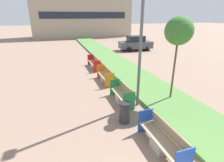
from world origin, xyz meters
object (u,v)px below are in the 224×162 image
object	(u,v)px
bench_blue_frame	(162,140)
litter_bin	(124,113)
bench_green_frame	(122,95)
parked_car_distant	(136,43)
sapling_tree_near	(179,31)
bench_orange_frame	(106,77)
bench_red_frame	(94,64)
street_lamp_post	(141,29)

from	to	relation	value
bench_blue_frame	litter_bin	distance (m)	2.02
bench_blue_frame	bench_green_frame	xyz separation A→B (m)	(-0.00, 3.74, -0.01)
parked_car_distant	litter_bin	bearing A→B (deg)	-111.61
bench_blue_frame	parked_car_distant	world-z (taller)	parked_car_distant
litter_bin	sapling_tree_near	distance (m)	4.60
bench_green_frame	bench_orange_frame	xyz separation A→B (m)	(0.00, 3.14, 0.00)
bench_green_frame	sapling_tree_near	xyz separation A→B (m)	(2.55, -0.64, 3.23)
bench_green_frame	bench_red_frame	xyz separation A→B (m)	(0.01, 6.65, 0.01)
bench_red_frame	street_lamp_post	world-z (taller)	street_lamp_post
bench_blue_frame	parked_car_distant	distance (m)	18.14
street_lamp_post	bench_blue_frame	bearing A→B (deg)	-100.98
bench_orange_frame	bench_blue_frame	bearing A→B (deg)	-89.99
parked_car_distant	bench_green_frame	bearing A→B (deg)	-112.74
bench_red_frame	litter_bin	xyz separation A→B (m)	(-0.60, -8.46, 0.08)
bench_blue_frame	sapling_tree_near	bearing A→B (deg)	50.49
street_lamp_post	sapling_tree_near	bearing A→B (deg)	-1.52
street_lamp_post	parked_car_distant	world-z (taller)	street_lamp_post
bench_blue_frame	bench_orange_frame	bearing A→B (deg)	90.01
bench_green_frame	litter_bin	bearing A→B (deg)	-108.12
bench_orange_frame	bench_red_frame	bearing A→B (deg)	89.93
bench_blue_frame	bench_green_frame	world-z (taller)	same
bench_orange_frame	bench_red_frame	size ratio (longest dim) A/B	0.85
litter_bin	parked_car_distant	world-z (taller)	parked_car_distant
litter_bin	street_lamp_post	bearing A→B (deg)	45.36
bench_orange_frame	street_lamp_post	bearing A→B (deg)	-80.67
bench_blue_frame	street_lamp_post	xyz separation A→B (m)	(0.61, 3.15, 3.39)
litter_bin	bench_blue_frame	bearing A→B (deg)	-72.81
bench_green_frame	litter_bin	size ratio (longest dim) A/B	2.22
bench_green_frame	sapling_tree_near	bearing A→B (deg)	-14.10
street_lamp_post	bench_green_frame	bearing A→B (deg)	136.09
bench_red_frame	parked_car_distant	size ratio (longest dim) A/B	0.57
parked_car_distant	bench_orange_frame	bearing A→B (deg)	-119.74
street_lamp_post	sapling_tree_near	xyz separation A→B (m)	(1.94, -0.05, -0.17)
bench_orange_frame	sapling_tree_near	world-z (taller)	sapling_tree_near
sapling_tree_near	street_lamp_post	bearing A→B (deg)	178.48
sapling_tree_near	bench_red_frame	bearing A→B (deg)	109.27
parked_car_distant	sapling_tree_near	bearing A→B (deg)	-102.47
bench_green_frame	bench_orange_frame	size ratio (longest dim) A/B	0.96
litter_bin	sapling_tree_near	xyz separation A→B (m)	(3.15, 1.17, 3.14)
bench_red_frame	street_lamp_post	bearing A→B (deg)	-85.20
litter_bin	bench_green_frame	bearing A→B (deg)	71.88
bench_green_frame	parked_car_distant	world-z (taller)	parked_car_distant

